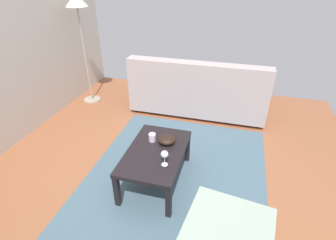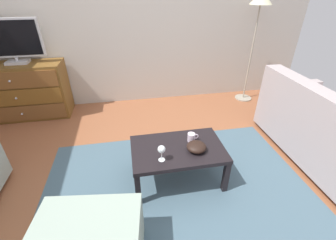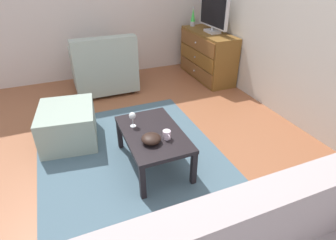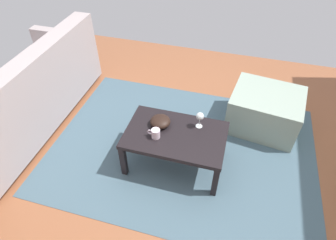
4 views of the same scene
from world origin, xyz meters
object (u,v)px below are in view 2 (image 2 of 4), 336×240
(tv, at_px, (10,40))
(bowl_decorative, at_px, (196,147))
(coffee_table, at_px, (178,152))
(wine_glass, at_px, (162,150))
(mug, at_px, (192,137))
(dresser, at_px, (22,91))
(standing_lamp, at_px, (260,9))

(tv, bearing_deg, bowl_decorative, -41.45)
(coffee_table, relative_size, wine_glass, 5.66)
(tv, xyz_separation_m, wine_glass, (1.69, -1.88, -0.60))
(coffee_table, height_order, mug, mug)
(dresser, bearing_deg, wine_glass, -46.51)
(coffee_table, relative_size, standing_lamp, 0.53)
(mug, bearing_deg, bowl_decorative, -88.79)
(dresser, height_order, wine_glass, dresser)
(tv, xyz_separation_m, standing_lamp, (3.44, -0.07, 0.32))
(tv, relative_size, standing_lamp, 0.47)
(coffee_table, height_order, standing_lamp, standing_lamp)
(coffee_table, distance_m, bowl_decorative, 0.20)
(coffee_table, bearing_deg, wine_glass, -140.81)
(dresser, distance_m, standing_lamp, 3.65)
(tv, distance_m, bowl_decorative, 2.80)
(coffee_table, height_order, wine_glass, wine_glass)
(standing_lamp, bearing_deg, mug, -131.86)
(coffee_table, bearing_deg, tv, 137.35)
(dresser, relative_size, bowl_decorative, 6.68)
(dresser, bearing_deg, coffee_table, -41.33)
(mug, height_order, standing_lamp, standing_lamp)
(dresser, distance_m, mug, 2.65)
(bowl_decorative, bearing_deg, dresser, 139.77)
(coffee_table, xyz_separation_m, standing_lamp, (1.57, 1.66, 1.08))
(tv, relative_size, mug, 6.87)
(wine_glass, bearing_deg, dresser, 133.49)
(tv, bearing_deg, dresser, -158.97)
(mug, relative_size, bowl_decorative, 0.62)
(dresser, xyz_separation_m, mug, (2.10, -1.62, 0.04))
(dresser, relative_size, mug, 10.82)
(tv, bearing_deg, standing_lamp, -1.20)
(bowl_decorative, bearing_deg, standing_lamp, 50.89)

